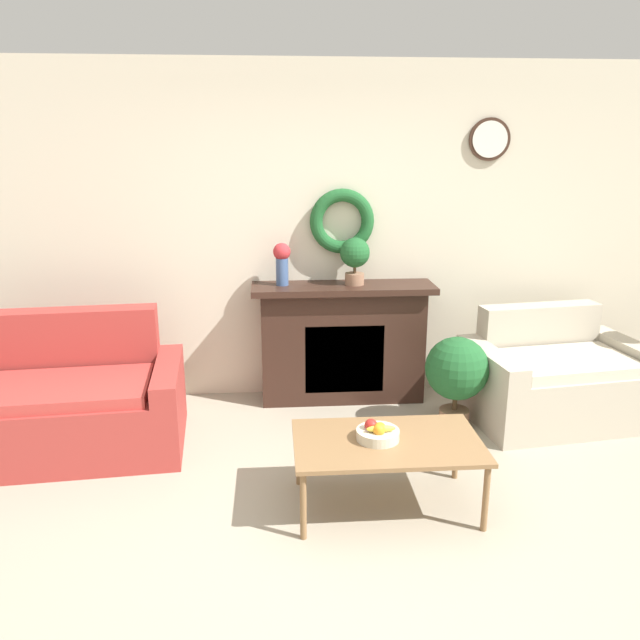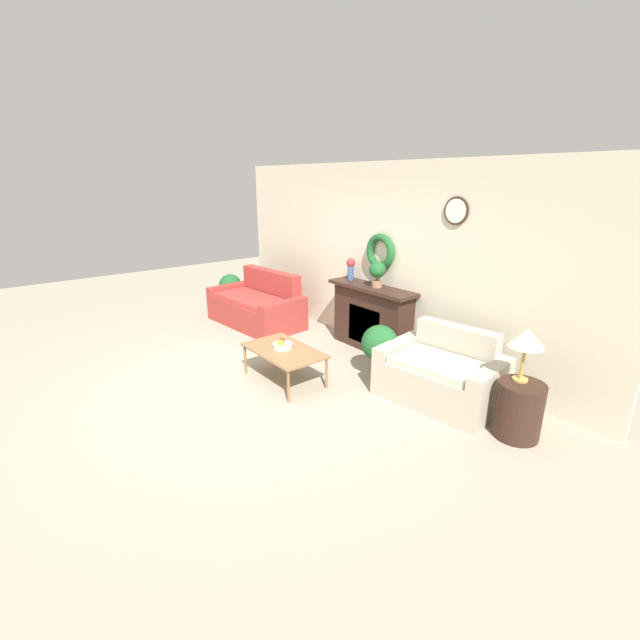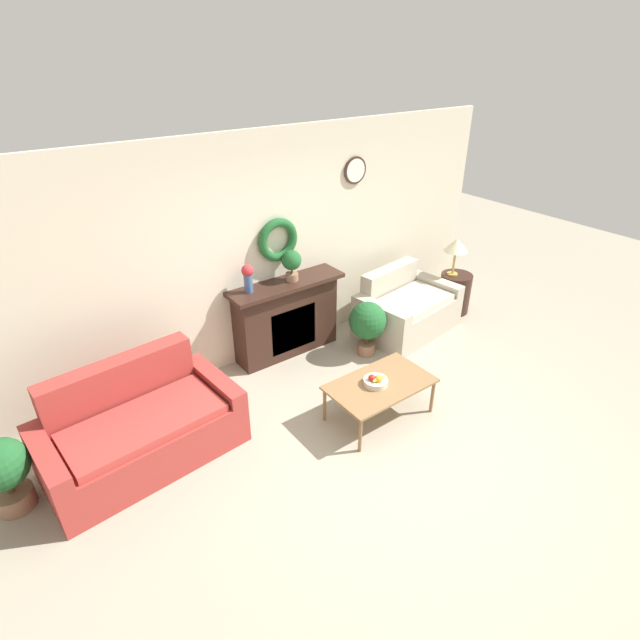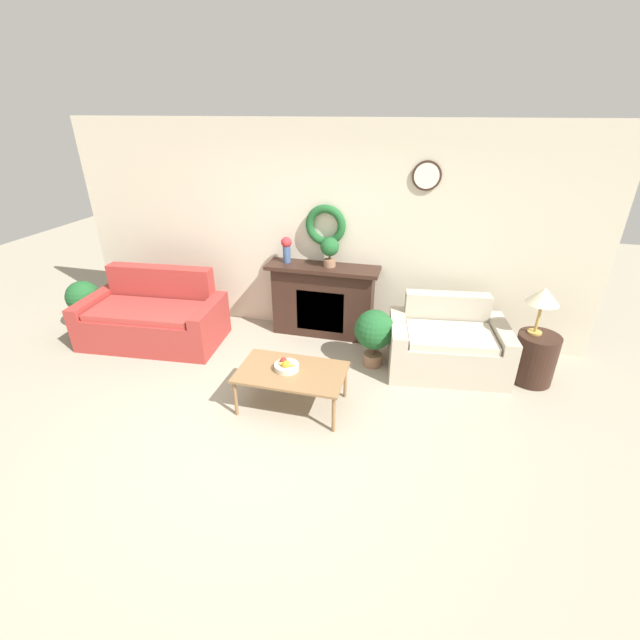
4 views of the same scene
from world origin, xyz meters
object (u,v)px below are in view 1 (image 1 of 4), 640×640
Objects in this scene: potted_plant_on_mantel at (355,256)px; potted_plant_floor_by_loveseat at (457,372)px; fireplace at (343,342)px; fruit_bowl at (378,433)px; loveseat_right at (556,380)px; vase_on_mantel_left at (282,261)px; couch_left at (52,405)px; coffee_table at (387,446)px.

potted_plant_floor_by_loveseat is at bearing -42.12° from potted_plant_on_mantel.
fireplace is at bearing 170.88° from potted_plant_on_mantel.
potted_plant_on_mantel is (0.06, 1.60, 0.74)m from fruit_bowl.
vase_on_mantel_left reaches higher than loveseat_right.
potted_plant_on_mantel is (0.09, -0.01, 0.71)m from fireplace.
fireplace is 1.70m from loveseat_right.
fruit_bowl is at bearing -92.29° from potted_plant_on_mantel.
couch_left is at bearing -162.16° from potted_plant_on_mantel.
coffee_table is at bearing -150.58° from loveseat_right.
fruit_bowl is (-0.06, 0.01, 0.08)m from coffee_table.
potted_plant_on_mantel reaches higher than potted_plant_floor_by_loveseat.
couch_left is 2.89m from potted_plant_floor_by_loveseat.
couch_left is 2.47m from potted_plant_on_mantel.
potted_plant_floor_by_loveseat is at bearing -39.30° from fireplace.
couch_left is 2.32m from fruit_bowl.
loveseat_right is at bearing 35.70° from fruit_bowl.
couch_left reaches higher than potted_plant_floor_by_loveseat.
loveseat_right is at bearing -16.79° from potted_plant_on_mantel.
fruit_bowl is at bearing -27.76° from couch_left.
coffee_table is 4.34× the size of fruit_bowl.
fireplace is 0.72m from potted_plant_on_mantel.
vase_on_mantel_left is (-2.10, 0.48, 0.88)m from loveseat_right.
coffee_table is at bearing -11.27° from fruit_bowl.
fireplace reaches higher than fruit_bowl.
coffee_table is 2.87× the size of potted_plant_on_mantel.
fireplace reaches higher than coffee_table.
potted_plant_floor_by_loveseat is (1.26, -0.64, -0.73)m from vase_on_mantel_left.
coffee_table is at bearing -90.29° from potted_plant_on_mantel.
vase_on_mantel_left is (1.62, 0.73, 0.86)m from couch_left.
potted_plant_on_mantel reaches higher than fireplace.
vase_on_mantel_left reaches higher than coffee_table.
potted_plant_on_mantel is at bearing 12.92° from couch_left.
loveseat_right is 1.92m from coffee_table.
loveseat_right is (1.62, -0.48, -0.19)m from fireplace.
fruit_bowl is 0.74× the size of vase_on_mantel_left.
fireplace is 1.35× the size of coffee_table.
coffee_table is 1.21m from potted_plant_floor_by_loveseat.
vase_on_mantel_left is at bearing 178.01° from potted_plant_on_mantel.
couch_left is 2.37m from coffee_table.
potted_plant_on_mantel is 1.20m from potted_plant_floor_by_loveseat.
couch_left is at bearing 157.43° from coffee_table.
coffee_table is 1.52× the size of potted_plant_floor_by_loveseat.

